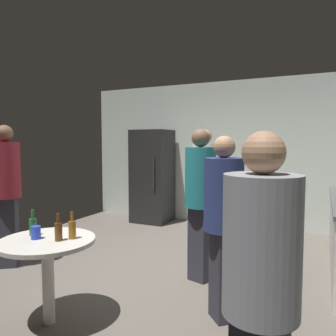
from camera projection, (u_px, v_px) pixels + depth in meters
The scene contains 13 objects.
ground_plane at pixel (152, 273), 4.04m from camera, with size 5.20×5.20×0.10m, color #5B544C.
wall_back at pixel (216, 153), 6.31m from camera, with size 5.32×0.06×2.70m, color beige.
refrigerator at pixel (152, 176), 6.44m from camera, with size 0.70×0.68×1.80m.
foreground_table at pixel (47, 251), 2.78m from camera, with size 0.80×0.80×0.73m.
beer_bottle_amber at pixel (72, 229), 2.78m from camera, with size 0.06×0.06×0.23m.
beer_bottle_brown at pixel (58, 231), 2.72m from camera, with size 0.06×0.06×0.23m.
beer_bottle_green at pixel (33, 226), 2.88m from camera, with size 0.06×0.06×0.23m.
plastic_cup_blue at pixel (36, 233), 2.77m from camera, with size 0.08×0.08×0.11m, color blue.
person_in_teal_shirt at pixel (200, 193), 3.64m from camera, with size 0.42×0.42×1.70m.
person_in_gray_shirt at pixel (261, 282), 1.45m from camera, with size 0.47×0.47×1.60m.
person_in_maroon_shirt at pixel (6, 184), 4.05m from camera, with size 0.47×0.47×1.77m.
person_in_white_shirt at pixel (204, 181), 4.62m from camera, with size 0.39×0.39×1.74m.
person_in_navy_shirt at pixel (223, 214), 2.82m from camera, with size 0.48×0.48×1.61m.
Camera 1 is at (1.86, -3.47, 1.54)m, focal length 35.10 mm.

